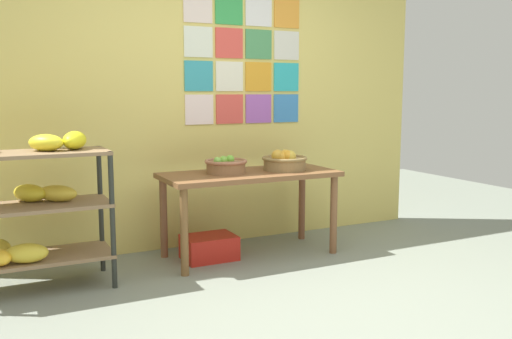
# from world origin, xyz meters

# --- Properties ---
(ground) EXTENTS (9.63, 9.63, 0.00)m
(ground) POSITION_xyz_m (0.00, 0.00, 0.00)
(ground) COLOR gray
(back_wall_with_art) EXTENTS (4.27, 0.07, 2.86)m
(back_wall_with_art) POSITION_xyz_m (0.01, 1.84, 1.43)
(back_wall_with_art) COLOR #DEC966
(back_wall_with_art) RESTS_ON ground
(banana_shelf_unit) EXTENTS (1.06, 0.52, 1.08)m
(banana_shelf_unit) POSITION_xyz_m (-1.56, 1.25, 0.63)
(banana_shelf_unit) COLOR #282B26
(banana_shelf_unit) RESTS_ON ground
(display_table) EXTENTS (1.43, 0.64, 0.70)m
(display_table) POSITION_xyz_m (0.14, 1.32, 0.61)
(display_table) COLOR brown
(display_table) RESTS_ON ground
(fruit_basket_centre) EXTENTS (0.38, 0.38, 0.18)m
(fruit_basket_centre) POSITION_xyz_m (0.45, 1.30, 0.78)
(fruit_basket_centre) COLOR olive
(fruit_basket_centre) RESTS_ON display_table
(fruit_basket_back_right) EXTENTS (0.34, 0.34, 0.14)m
(fruit_basket_back_right) POSITION_xyz_m (-0.06, 1.36, 0.76)
(fruit_basket_back_right) COLOR #916641
(fruit_basket_back_right) RESTS_ON display_table
(produce_crate_under_table) EXTENTS (0.42, 0.31, 0.20)m
(produce_crate_under_table) POSITION_xyz_m (-0.21, 1.36, 0.10)
(produce_crate_under_table) COLOR red
(produce_crate_under_table) RESTS_ON ground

